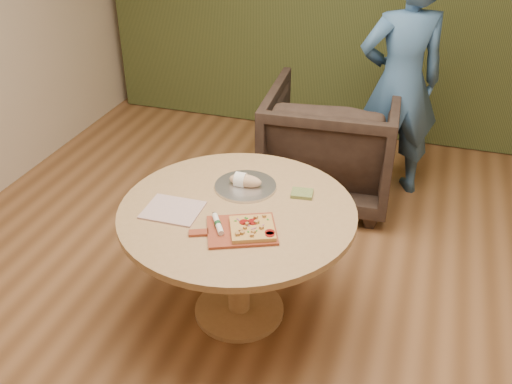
{
  "coord_description": "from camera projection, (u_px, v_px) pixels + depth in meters",
  "views": [
    {
      "loc": [
        0.73,
        -2.3,
        2.44
      ],
      "look_at": [
        -0.1,
        0.25,
        0.8
      ],
      "focal_mm": 40.0,
      "sensor_mm": 36.0,
      "label": 1
    }
  ],
  "objects": [
    {
      "name": "flatbread_pizza",
      "position": [
        252.0,
        228.0,
        2.89
      ],
      "size": [
        0.29,
        0.29,
        0.04
      ],
      "rotation": [
        0.0,
        0.0,
        0.41
      ],
      "color": "tan",
      "rests_on": "pizza_paddle"
    },
    {
      "name": "cutlery_roll",
      "position": [
        218.0,
        224.0,
        2.92
      ],
      "size": [
        0.13,
        0.18,
        0.03
      ],
      "rotation": [
        0.0,
        0.0,
        0.56
      ],
      "color": "white",
      "rests_on": "pizza_paddle"
    },
    {
      "name": "armchair",
      "position": [
        331.0,
        138.0,
        4.4
      ],
      "size": [
        1.02,
        0.97,
        1.0
      ],
      "primitive_type": "imported",
      "rotation": [
        0.0,
        0.0,
        3.2
      ],
      "color": "black",
      "rests_on": "ground"
    },
    {
      "name": "bread_roll",
      "position": [
        244.0,
        180.0,
        3.27
      ],
      "size": [
        0.19,
        0.09,
        0.09
      ],
      "color": "tan",
      "rests_on": "serving_tray"
    },
    {
      "name": "green_packet",
      "position": [
        302.0,
        193.0,
        3.21
      ],
      "size": [
        0.13,
        0.11,
        0.02
      ],
      "primitive_type": "cube",
      "rotation": [
        0.0,
        0.0,
        0.12
      ],
      "color": "#53652D",
      "rests_on": "pedestal_table"
    },
    {
      "name": "pizza_paddle",
      "position": [
        240.0,
        230.0,
        2.91
      ],
      "size": [
        0.47,
        0.4,
        0.01
      ],
      "rotation": [
        0.0,
        0.0,
        0.41
      ],
      "color": "#953D25",
      "rests_on": "pedestal_table"
    },
    {
      "name": "room_shell",
      "position": [
        259.0,
        111.0,
        2.6
      ],
      "size": [
        5.04,
        6.04,
        2.84
      ],
      "color": "#8F5F39",
      "rests_on": "ground"
    },
    {
      "name": "serving_tray",
      "position": [
        245.0,
        186.0,
        3.28
      ],
      "size": [
        0.36,
        0.36,
        0.02
      ],
      "color": "silver",
      "rests_on": "pedestal_table"
    },
    {
      "name": "pedestal_table",
      "position": [
        238.0,
        229.0,
        3.17
      ],
      "size": [
        1.3,
        1.3,
        0.75
      ],
      "rotation": [
        0.0,
        0.0,
        0.12
      ],
      "color": "tan",
      "rests_on": "ground"
    },
    {
      "name": "person_standing",
      "position": [
        400.0,
        84.0,
        4.25
      ],
      "size": [
        0.79,
        0.68,
        1.82
      ],
      "primitive_type": "imported",
      "rotation": [
        0.0,
        0.0,
        3.58
      ],
      "color": "#365C8A",
      "rests_on": "ground"
    },
    {
      "name": "newspaper",
      "position": [
        173.0,
        210.0,
        3.07
      ],
      "size": [
        0.3,
        0.26,
        0.01
      ],
      "primitive_type": "cube",
      "rotation": [
        0.0,
        0.0,
        0.02
      ],
      "color": "white",
      "rests_on": "pedestal_table"
    }
  ]
}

